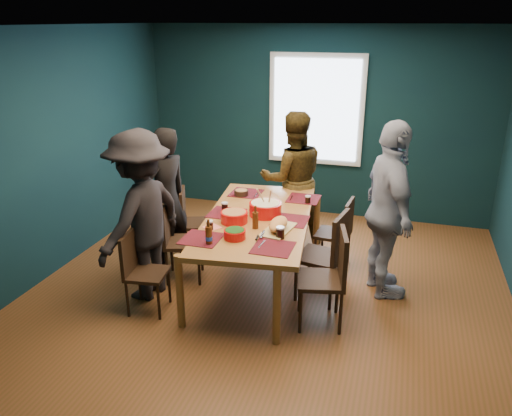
{
  "coord_description": "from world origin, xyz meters",
  "views": [
    {
      "loc": [
        1.23,
        -4.57,
        2.75
      ],
      "look_at": [
        -0.18,
        0.11,
        0.9
      ],
      "focal_mm": 35.0,
      "sensor_mm": 36.0,
      "label": 1
    }
  ],
  "objects_px": {
    "person_right": "(389,211)",
    "chair_right_near": "(331,272)",
    "dining_table": "(258,224)",
    "person_back": "(293,179)",
    "chair_right_mid": "(329,250)",
    "bowl_salad": "(234,217)",
    "chair_left_near": "(139,266)",
    "person_near_left": "(141,216)",
    "chair_left_far": "(191,217)",
    "chair_right_far": "(340,229)",
    "bowl_herbs": "(235,234)",
    "bowl_dumpling": "(265,208)",
    "cutting_board": "(278,225)",
    "chair_left_mid": "(176,235)",
    "person_far_left": "(166,199)"
  },
  "relations": [
    {
      "from": "person_near_left",
      "to": "dining_table",
      "type": "bearing_deg",
      "value": 126.55
    },
    {
      "from": "dining_table",
      "to": "person_back",
      "type": "xyz_separation_m",
      "value": [
        0.09,
        1.23,
        0.13
      ]
    },
    {
      "from": "chair_left_near",
      "to": "person_near_left",
      "type": "xyz_separation_m",
      "value": [
        -0.1,
        0.29,
        0.41
      ]
    },
    {
      "from": "dining_table",
      "to": "chair_right_near",
      "type": "relative_size",
      "value": 2.35
    },
    {
      "from": "chair_right_far",
      "to": "cutting_board",
      "type": "distance_m",
      "value": 1.16
    },
    {
      "from": "chair_left_near",
      "to": "bowl_dumpling",
      "type": "height_order",
      "value": "bowl_dumpling"
    },
    {
      "from": "chair_left_near",
      "to": "chair_right_far",
      "type": "xyz_separation_m",
      "value": [
        1.77,
        1.49,
        0.01
      ]
    },
    {
      "from": "chair_right_far",
      "to": "dining_table",
      "type": "bearing_deg",
      "value": -133.72
    },
    {
      "from": "chair_left_near",
      "to": "person_back",
      "type": "xyz_separation_m",
      "value": [
        1.07,
        2.04,
        0.38
      ]
    },
    {
      "from": "chair_left_far",
      "to": "person_far_left",
      "type": "distance_m",
      "value": 0.5
    },
    {
      "from": "person_right",
      "to": "bowl_herbs",
      "type": "relative_size",
      "value": 8.9
    },
    {
      "from": "dining_table",
      "to": "cutting_board",
      "type": "relative_size",
      "value": 3.88
    },
    {
      "from": "chair_right_far",
      "to": "person_far_left",
      "type": "bearing_deg",
      "value": -159.49
    },
    {
      "from": "bowl_dumpling",
      "to": "chair_right_near",
      "type": "bearing_deg",
      "value": -36.4
    },
    {
      "from": "dining_table",
      "to": "person_near_left",
      "type": "height_order",
      "value": "person_near_left"
    },
    {
      "from": "person_right",
      "to": "bowl_herbs",
      "type": "xyz_separation_m",
      "value": [
        -1.37,
        -0.82,
        -0.08
      ]
    },
    {
      "from": "bowl_salad",
      "to": "cutting_board",
      "type": "distance_m",
      "value": 0.49
    },
    {
      "from": "person_right",
      "to": "person_near_left",
      "type": "relative_size",
      "value": 1.05
    },
    {
      "from": "dining_table",
      "to": "chair_left_far",
      "type": "bearing_deg",
      "value": 146.39
    },
    {
      "from": "chair_right_near",
      "to": "person_back",
      "type": "distance_m",
      "value": 1.94
    },
    {
      "from": "dining_table",
      "to": "chair_right_far",
      "type": "bearing_deg",
      "value": 33.98
    },
    {
      "from": "person_right",
      "to": "person_back",
      "type": "bearing_deg",
      "value": 29.1
    },
    {
      "from": "chair_left_far",
      "to": "chair_right_mid",
      "type": "distance_m",
      "value": 1.87
    },
    {
      "from": "chair_right_mid",
      "to": "person_near_left",
      "type": "height_order",
      "value": "person_near_left"
    },
    {
      "from": "chair_right_mid",
      "to": "cutting_board",
      "type": "height_order",
      "value": "chair_right_mid"
    },
    {
      "from": "person_right",
      "to": "dining_table",
      "type": "bearing_deg",
      "value": 78.41
    },
    {
      "from": "person_near_left",
      "to": "bowl_herbs",
      "type": "xyz_separation_m",
      "value": [
        1.03,
        -0.07,
        -0.03
      ]
    },
    {
      "from": "person_right",
      "to": "bowl_salad",
      "type": "xyz_separation_m",
      "value": [
        -1.51,
        -0.43,
        -0.06
      ]
    },
    {
      "from": "chair_right_mid",
      "to": "person_near_left",
      "type": "relative_size",
      "value": 0.54
    },
    {
      "from": "chair_right_near",
      "to": "chair_left_mid",
      "type": "bearing_deg",
      "value": 154.04
    },
    {
      "from": "bowl_herbs",
      "to": "chair_right_near",
      "type": "bearing_deg",
      "value": 4.51
    },
    {
      "from": "chair_right_far",
      "to": "bowl_salad",
      "type": "xyz_separation_m",
      "value": [
        -0.98,
        -0.89,
        0.38
      ]
    },
    {
      "from": "person_near_left",
      "to": "cutting_board",
      "type": "distance_m",
      "value": 1.39
    },
    {
      "from": "person_right",
      "to": "bowl_dumpling",
      "type": "height_order",
      "value": "person_right"
    },
    {
      "from": "bowl_dumpling",
      "to": "person_right",
      "type": "bearing_deg",
      "value": 6.92
    },
    {
      "from": "bowl_dumpling",
      "to": "bowl_herbs",
      "type": "bearing_deg",
      "value": -99.67
    },
    {
      "from": "chair_right_mid",
      "to": "chair_right_near",
      "type": "distance_m",
      "value": 0.45
    },
    {
      "from": "chair_right_mid",
      "to": "person_near_left",
      "type": "distance_m",
      "value": 1.94
    },
    {
      "from": "chair_right_near",
      "to": "bowl_dumpling",
      "type": "xyz_separation_m",
      "value": [
        -0.8,
        0.59,
        0.33
      ]
    },
    {
      "from": "person_back",
      "to": "person_far_left",
      "type": "bearing_deg",
      "value": 17.64
    },
    {
      "from": "chair_right_far",
      "to": "person_right",
      "type": "relative_size",
      "value": 0.45
    },
    {
      "from": "chair_right_far",
      "to": "chair_right_near",
      "type": "relative_size",
      "value": 0.88
    },
    {
      "from": "chair_left_mid",
      "to": "chair_left_near",
      "type": "xyz_separation_m",
      "value": [
        -0.07,
        -0.7,
        -0.05
      ]
    },
    {
      "from": "chair_left_far",
      "to": "bowl_salad",
      "type": "bearing_deg",
      "value": -60.84
    },
    {
      "from": "chair_left_far",
      "to": "person_far_left",
      "type": "height_order",
      "value": "person_far_left"
    },
    {
      "from": "dining_table",
      "to": "person_back",
      "type": "distance_m",
      "value": 1.25
    },
    {
      "from": "dining_table",
      "to": "chair_right_far",
      "type": "height_order",
      "value": "chair_right_far"
    },
    {
      "from": "chair_right_mid",
      "to": "bowl_salad",
      "type": "distance_m",
      "value": 1.03
    },
    {
      "from": "chair_right_far",
      "to": "bowl_herbs",
      "type": "height_order",
      "value": "bowl_herbs"
    },
    {
      "from": "person_right",
      "to": "chair_right_near",
      "type": "bearing_deg",
      "value": 127.22
    }
  ]
}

